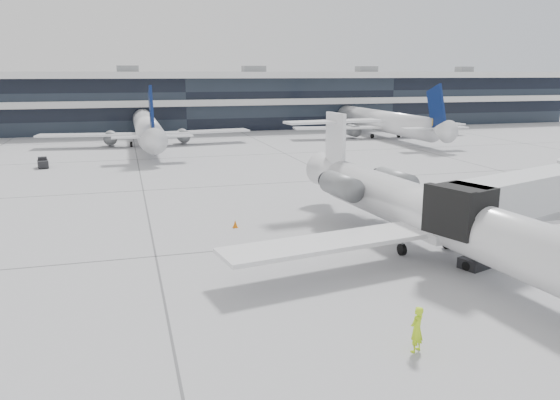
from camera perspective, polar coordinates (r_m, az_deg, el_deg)
name	(u,v)px	position (r m, az deg, el deg)	size (l,w,h in m)	color
ground	(310,243)	(36.27, 3.15, -4.49)	(220.00, 220.00, 0.00)	#9A9A9D
terminal	(180,103)	(115.36, -10.39, 9.96)	(170.00, 22.00, 10.00)	black
bg_jet_center	(148,145)	(88.39, -13.66, 5.64)	(32.00, 40.00, 9.60)	white
bg_jet_right	(380,137)	(98.40, 10.42, 6.52)	(32.00, 40.00, 9.60)	white
regional_jet	(440,215)	(33.90, 16.39, -1.56)	(27.26, 34.04, 7.86)	white
jet_bridge	(537,192)	(37.45, 25.28, 0.77)	(15.71, 7.81, 5.17)	#BABCBF
ramp_worker	(417,329)	(23.08, 14.09, -12.97)	(0.70, 0.46, 1.93)	#C7FF1A
traffic_cone	(235,224)	(39.78, -4.70, -2.52)	(0.48, 0.48, 0.56)	orange
far_tug	(43,163)	(70.57, -23.53, 3.56)	(1.48, 2.13, 1.25)	black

